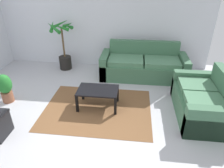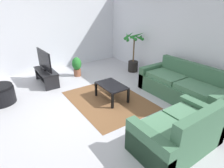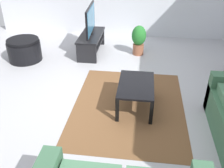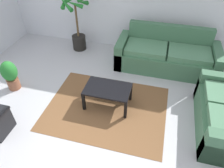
{
  "view_description": "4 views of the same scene",
  "coord_description": "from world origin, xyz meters",
  "px_view_note": "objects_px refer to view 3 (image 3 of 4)",
  "views": [
    {
      "loc": [
        0.91,
        -2.78,
        2.51
      ],
      "look_at": [
        0.5,
        0.69,
        0.58
      ],
      "focal_mm": 32.63,
      "sensor_mm": 36.0,
      "label": 1
    },
    {
      "loc": [
        3.74,
        -1.65,
        2.37
      ],
      "look_at": [
        0.38,
        0.64,
        0.52
      ],
      "focal_mm": 29.88,
      "sensor_mm": 36.0,
      "label": 2
    },
    {
      "loc": [
        3.48,
        0.81,
        2.34
      ],
      "look_at": [
        0.26,
        0.39,
        0.41
      ],
      "focal_mm": 41.09,
      "sensor_mm": 36.0,
      "label": 3
    },
    {
      "loc": [
        1.0,
        -1.94,
        2.87
      ],
      "look_at": [
        0.25,
        0.88,
        0.4
      ],
      "focal_mm": 33.28,
      "sensor_mm": 36.0,
      "label": 4
    }
  ],
  "objects_px": {
    "coffee_table": "(136,87)",
    "ottoman": "(24,50)",
    "tv_stand": "(91,41)",
    "potted_plant_small": "(139,39)",
    "tv": "(90,20)"
  },
  "relations": [
    {
      "from": "potted_plant_small",
      "to": "ottoman",
      "type": "relative_size",
      "value": 0.95
    },
    {
      "from": "potted_plant_small",
      "to": "ottoman",
      "type": "height_order",
      "value": "potted_plant_small"
    },
    {
      "from": "tv_stand",
      "to": "ottoman",
      "type": "bearing_deg",
      "value": -67.11
    },
    {
      "from": "coffee_table",
      "to": "ottoman",
      "type": "bearing_deg",
      "value": -120.44
    },
    {
      "from": "tv",
      "to": "potted_plant_small",
      "type": "height_order",
      "value": "tv"
    },
    {
      "from": "ottoman",
      "to": "coffee_table",
      "type": "bearing_deg",
      "value": 59.56
    },
    {
      "from": "coffee_table",
      "to": "potted_plant_small",
      "type": "relative_size",
      "value": 1.27
    },
    {
      "from": "tv_stand",
      "to": "ottoman",
      "type": "xyz_separation_m",
      "value": [
        0.55,
        -1.31,
        -0.05
      ]
    },
    {
      "from": "tv_stand",
      "to": "potted_plant_small",
      "type": "relative_size",
      "value": 1.7
    },
    {
      "from": "tv_stand",
      "to": "coffee_table",
      "type": "height_order",
      "value": "tv_stand"
    },
    {
      "from": "coffee_table",
      "to": "ottoman",
      "type": "relative_size",
      "value": 1.21
    },
    {
      "from": "tv",
      "to": "ottoman",
      "type": "height_order",
      "value": "tv"
    },
    {
      "from": "coffee_table",
      "to": "ottoman",
      "type": "distance_m",
      "value": 2.77
    },
    {
      "from": "tv",
      "to": "potted_plant_small",
      "type": "distance_m",
      "value": 1.11
    },
    {
      "from": "coffee_table",
      "to": "ottoman",
      "type": "height_order",
      "value": "ottoman"
    }
  ]
}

